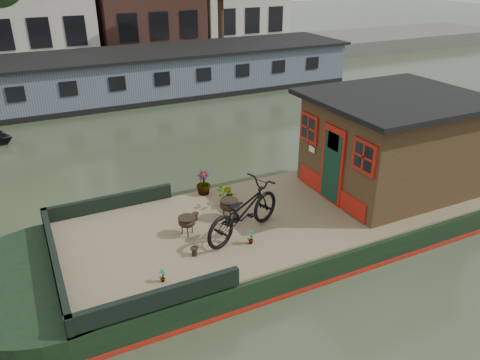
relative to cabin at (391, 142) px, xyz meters
name	(u,v)px	position (x,y,z in m)	size (l,w,h in m)	color
ground	(313,227)	(-2.19, 0.00, -1.88)	(120.00, 120.00, 0.00)	#27311F
houseboat_hull	(266,230)	(-3.52, 0.00, -1.60)	(14.01, 4.02, 0.60)	black
houseboat_deck	(315,205)	(-2.19, 0.00, -1.25)	(11.80, 3.80, 0.05)	#7B6A4C
bow_bulwark	(101,250)	(-7.25, 0.00, -1.05)	(3.00, 4.00, 0.35)	black
cabin	(391,142)	(0.00, 0.00, 0.00)	(4.00, 3.50, 2.42)	black
bicycle	(243,211)	(-4.34, -0.44, -0.66)	(0.75, 2.16, 1.14)	black
potted_plant_a	(251,237)	(-4.37, -0.86, -1.06)	(0.18, 0.12, 0.33)	maroon
potted_plant_b	(229,194)	(-3.97, 1.10, -1.04)	(0.20, 0.16, 0.37)	brown
potted_plant_c	(227,197)	(-4.15, 0.81, -0.97)	(0.46, 0.40, 0.51)	maroon
potted_plant_d	(203,183)	(-4.39, 1.70, -0.92)	(0.35, 0.35, 0.62)	#9E602B
potted_plant_e	(162,276)	(-6.41, -1.28, -1.09)	(0.15, 0.10, 0.28)	#A0472F
brazier_front	(229,209)	(-4.32, 0.30, -0.99)	(0.43, 0.43, 0.47)	black
brazier_rear	(187,226)	(-5.43, 0.05, -1.01)	(0.40, 0.40, 0.43)	black
bollard_port	(195,217)	(-5.05, 0.56, -1.14)	(0.15, 0.15, 0.18)	black
bollard_stbd	(194,252)	(-5.58, -0.75, -1.14)	(0.16, 0.16, 0.18)	black
far_houseboat	(150,75)	(-2.19, 14.00, -0.91)	(20.40, 4.40, 2.11)	slate
quay	(120,62)	(-2.19, 20.50, -1.43)	(60.00, 6.00, 0.90)	#47443F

